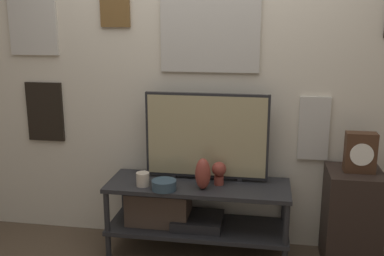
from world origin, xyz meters
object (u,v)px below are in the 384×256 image
at_px(television, 207,136).
at_px(candle_jar, 143,179).
at_px(vase_wide_bowl, 164,185).
at_px(decorative_bust, 219,171).
at_px(vase_urn_stoneware, 203,174).
at_px(mantel_clock, 360,152).

bearing_deg(television, candle_jar, -154.25).
bearing_deg(vase_wide_bowl, candle_jar, 163.87).
bearing_deg(television, decorative_bust, -41.52).
bearing_deg(decorative_bust, vase_urn_stoneware, -134.22).
xyz_separation_m(vase_wide_bowl, vase_urn_stoneware, (0.26, 0.06, 0.08)).
bearing_deg(mantel_clock, television, 175.70).
xyz_separation_m(vase_wide_bowl, candle_jar, (-0.16, 0.05, 0.01)).
height_order(decorative_bust, mantel_clock, mantel_clock).
distance_m(vase_urn_stoneware, decorative_bust, 0.15).
distance_m(television, vase_wide_bowl, 0.47).
height_order(television, vase_wide_bowl, television).
distance_m(vase_wide_bowl, decorative_bust, 0.40).
relative_size(candle_jar, decorative_bust, 0.58).
relative_size(television, vase_wide_bowl, 5.22).
xyz_separation_m(candle_jar, mantel_clock, (1.47, 0.13, 0.23)).
bearing_deg(candle_jar, vase_urn_stoneware, 1.32).
bearing_deg(vase_urn_stoneware, candle_jar, -178.68).
relative_size(television, vase_urn_stoneware, 4.02).
xyz_separation_m(television, candle_jar, (-0.42, -0.20, -0.28)).
bearing_deg(mantel_clock, candle_jar, -175.12).
relative_size(television, decorative_bust, 5.33).
height_order(television, candle_jar, television).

